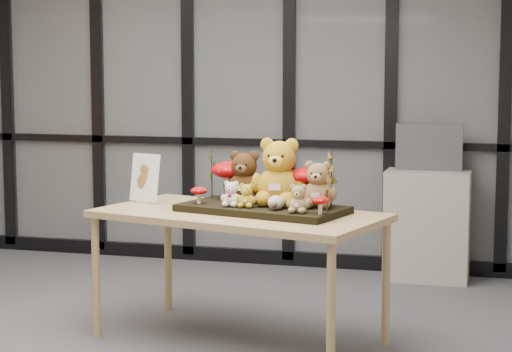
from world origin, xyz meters
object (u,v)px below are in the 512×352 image
(display_table, at_px, (239,223))
(plush_cream_hedgehog, at_px, (276,202))
(bear_brown_medium, at_px, (244,174))
(mushroom_front_left, at_px, (199,194))
(mushroom_back_right, at_px, (307,184))
(bear_pooh_yellow, at_px, (279,168))
(bear_small_yellow, at_px, (246,194))
(bear_beige_small, at_px, (299,197))
(mushroom_front_right, at_px, (320,204))
(monitor, at_px, (429,147))
(bear_tan_back, at_px, (318,182))
(cabinet, at_px, (427,225))
(bear_white_bow, at_px, (231,192))
(diorama_tray, at_px, (262,209))
(mushroom_back_left, at_px, (230,178))
(sign_holder, at_px, (145,180))

(display_table, bearing_deg, plush_cream_hedgehog, -9.44)
(bear_brown_medium, relative_size, mushroom_front_left, 3.04)
(mushroom_back_right, bearing_deg, plush_cream_hedgehog, -118.47)
(bear_pooh_yellow, xyz_separation_m, bear_small_yellow, (-0.16, -0.16, -0.14))
(display_table, height_order, bear_beige_small, bear_beige_small)
(mushroom_front_left, relative_size, mushroom_front_right, 1.01)
(bear_brown_medium, height_order, monitor, monitor)
(bear_tan_back, height_order, plush_cream_hedgehog, bear_tan_back)
(bear_pooh_yellow, height_order, mushroom_front_left, bear_pooh_yellow)
(plush_cream_hedgehog, distance_m, monitor, 2.25)
(bear_pooh_yellow, height_order, bear_brown_medium, bear_pooh_yellow)
(cabinet, bearing_deg, bear_pooh_yellow, -110.99)
(plush_cream_hedgehog, xyz_separation_m, mushroom_back_right, (0.13, 0.25, 0.08))
(bear_tan_back, bearing_deg, display_table, -160.52)
(bear_beige_small, bearing_deg, bear_white_bow, 179.07)
(bear_brown_medium, height_order, mushroom_front_left, bear_brown_medium)
(bear_beige_small, distance_m, monitor, 2.27)
(diorama_tray, distance_m, mushroom_front_right, 0.48)
(bear_tan_back, distance_m, mushroom_back_left, 0.64)
(bear_beige_small, distance_m, mushroom_back_left, 0.69)
(mushroom_back_left, bearing_deg, monitor, 58.49)
(mushroom_front_right, height_order, sign_holder, sign_holder)
(mushroom_back_left, relative_size, mushroom_back_right, 1.05)
(display_table, distance_m, bear_brown_medium, 0.32)
(display_table, bearing_deg, mushroom_front_left, -162.67)
(mushroom_front_left, bearing_deg, bear_tan_back, 3.69)
(plush_cream_hedgehog, relative_size, mushroom_back_right, 0.37)
(sign_holder, bearing_deg, mushroom_back_right, 14.47)
(bear_brown_medium, bearing_deg, mushroom_front_left, -131.36)
(bear_brown_medium, distance_m, mushroom_back_left, 0.15)
(mushroom_front_left, height_order, mushroom_front_right, mushroom_front_left)
(display_table, bearing_deg, mushroom_back_right, 32.77)
(display_table, relative_size, bear_small_yellow, 11.82)
(display_table, distance_m, mushroom_back_right, 0.48)
(plush_cream_hedgehog, distance_m, sign_holder, 1.02)
(mushroom_back_left, bearing_deg, bear_small_yellow, -57.68)
(bear_beige_small, bearing_deg, plush_cream_hedgehog, 171.26)
(mushroom_back_right, distance_m, mushroom_front_left, 0.67)
(diorama_tray, relative_size, bear_white_bow, 5.81)
(bear_tan_back, relative_size, bear_beige_small, 1.68)
(bear_tan_back, relative_size, mushroom_back_left, 1.15)
(bear_small_yellow, bearing_deg, bear_white_bow, -172.76)
(diorama_tray, distance_m, mushroom_front_left, 0.40)
(mushroom_back_left, bearing_deg, bear_white_bow, -72.01)
(bear_small_yellow, xyz_separation_m, mushroom_front_left, (-0.32, 0.06, -0.02))
(display_table, distance_m, bear_small_yellow, 0.21)
(plush_cream_hedgehog, distance_m, mushroom_front_left, 0.53)
(mushroom_back_left, xyz_separation_m, sign_holder, (-0.57, -0.02, -0.03))
(display_table, distance_m, cabinet, 2.24)
(sign_holder, xyz_separation_m, cabinet, (1.67, 1.79, -0.52))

